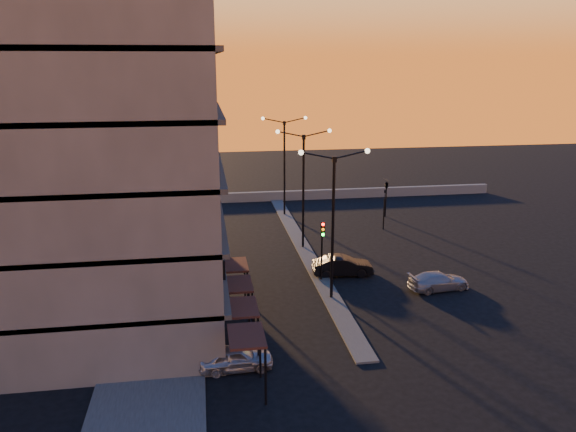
{
  "coord_description": "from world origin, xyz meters",
  "views": [
    {
      "loc": [
        -7.74,
        -31.92,
        14.54
      ],
      "look_at": [
        -1.68,
        7.0,
        3.57
      ],
      "focal_mm": 35.0,
      "sensor_mm": 36.0,
      "label": 1
    }
  ],
  "objects_px": {
    "traffic_light_main": "(322,241)",
    "car_hatchback": "(236,358)",
    "streetlamp_mid": "(303,180)",
    "car_wagon": "(439,281)",
    "car_sedan": "(343,266)"
  },
  "relations": [
    {
      "from": "traffic_light_main",
      "to": "car_hatchback",
      "type": "distance_m",
      "value": 12.43
    },
    {
      "from": "streetlamp_mid",
      "to": "traffic_light_main",
      "type": "xyz_separation_m",
      "value": [
        0.0,
        -7.13,
        -2.7
      ]
    },
    {
      "from": "streetlamp_mid",
      "to": "traffic_light_main",
      "type": "distance_m",
      "value": 7.62
    },
    {
      "from": "traffic_light_main",
      "to": "car_wagon",
      "type": "height_order",
      "value": "traffic_light_main"
    },
    {
      "from": "streetlamp_mid",
      "to": "car_sedan",
      "type": "bearing_deg",
      "value": -74.68
    },
    {
      "from": "car_sedan",
      "to": "traffic_light_main",
      "type": "bearing_deg",
      "value": 122.98
    },
    {
      "from": "streetlamp_mid",
      "to": "car_sedan",
      "type": "distance_m",
      "value": 8.06
    },
    {
      "from": "car_hatchback",
      "to": "traffic_light_main",
      "type": "bearing_deg",
      "value": -34.06
    },
    {
      "from": "traffic_light_main",
      "to": "car_wagon",
      "type": "distance_m",
      "value": 8.04
    },
    {
      "from": "streetlamp_mid",
      "to": "car_hatchback",
      "type": "bearing_deg",
      "value": -110.41
    },
    {
      "from": "traffic_light_main",
      "to": "car_sedan",
      "type": "xyz_separation_m",
      "value": [
        1.69,
        0.95,
        -2.2
      ]
    },
    {
      "from": "streetlamp_mid",
      "to": "car_wagon",
      "type": "relative_size",
      "value": 2.34
    },
    {
      "from": "traffic_light_main",
      "to": "car_hatchback",
      "type": "xyz_separation_m",
      "value": [
        -6.5,
        -10.34,
        -2.27
      ]
    },
    {
      "from": "streetlamp_mid",
      "to": "car_sedan",
      "type": "xyz_separation_m",
      "value": [
        1.69,
        -6.17,
        -4.9
      ]
    },
    {
      "from": "streetlamp_mid",
      "to": "car_sedan",
      "type": "relative_size",
      "value": 2.27
    }
  ]
}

